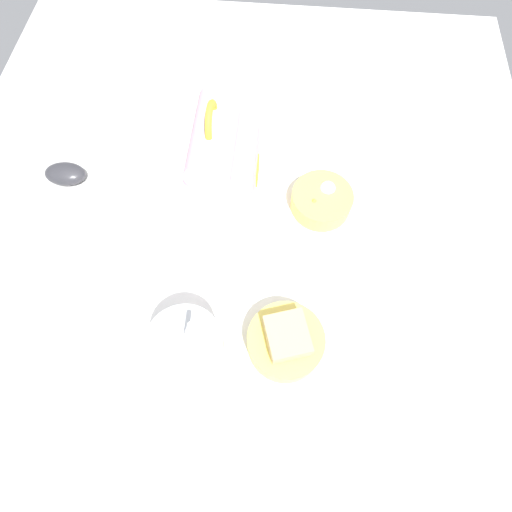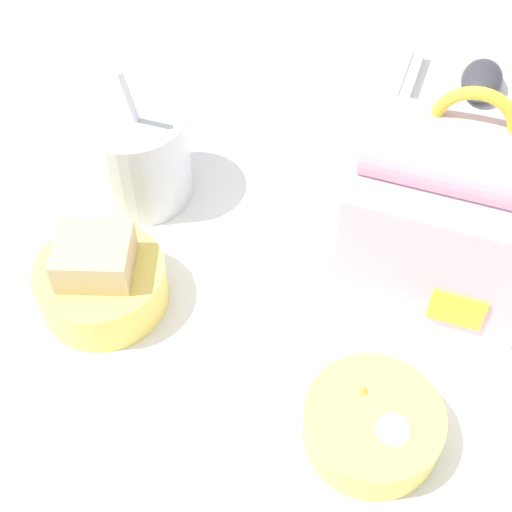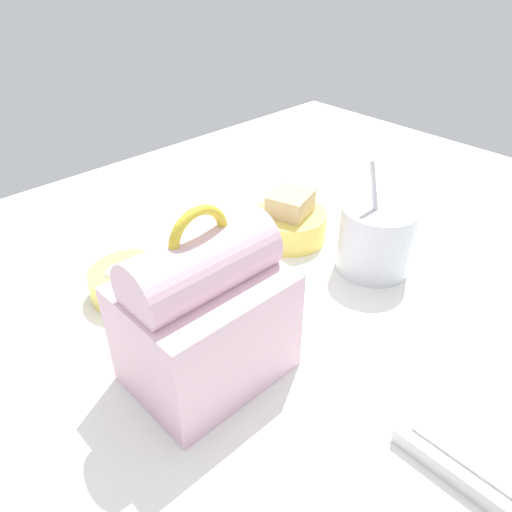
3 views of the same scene
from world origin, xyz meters
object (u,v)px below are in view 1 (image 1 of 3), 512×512
Objects in this scene: bento_bowl_snacks at (321,200)px; computer_mouse at (65,174)px; keyboard at (43,296)px; bento_bowl_sandwich at (286,341)px; lunch_bag at (218,164)px; soup_cup at (188,349)px.

bento_bowl_snacks is 1.42× the size of computer_mouse.
bento_bowl_sandwich is at bearing -95.95° from keyboard.
keyboard is 1.53× the size of lunch_bag.
computer_mouse is at bearing 87.96° from bento_bowl_snacks.
keyboard is at bearing 84.05° from bento_bowl_sandwich.
lunch_bag reaches higher than computer_mouse.
lunch_bag is 1.94× the size of bento_bowl_snacks.
bento_bowl_snacks reaches higher than keyboard.
bento_bowl_snacks is 47.23cm from computer_mouse.
computer_mouse is (30.40, 28.44, -3.51)cm from soup_cup.
keyboard is 4.22× the size of computer_mouse.
soup_cup reaches higher than keyboard.
lunch_bag is 1.28× the size of soup_cup.
soup_cup is 41.78cm from computer_mouse.
soup_cup is 2.15× the size of computer_mouse.
lunch_bag is at bearing -90.62° from computer_mouse.
bento_bowl_snacks is at bearing -92.04° from computer_mouse.
soup_cup is (-6.98, -25.54, 4.10)cm from keyboard.
soup_cup is at bearing 101.70° from bento_bowl_sandwich.
lunch_bag is 30.78cm from bento_bowl_sandwich.
soup_cup reaches higher than bento_bowl_sandwich.
lunch_bag is 19.33cm from bento_bowl_snacks.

